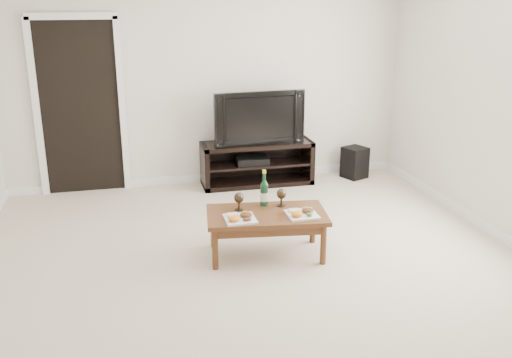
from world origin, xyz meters
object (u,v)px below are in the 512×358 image
at_px(subwoofer, 355,162).
at_px(coffee_table, 266,234).
at_px(media_console, 257,163).
at_px(television, 257,116).

height_order(subwoofer, coffee_table, coffee_table).
relative_size(subwoofer, coffee_table, 0.38).
relative_size(media_console, subwoofer, 3.42).
distance_m(subwoofer, coffee_table, 2.66).
bearing_deg(television, subwoofer, -5.54).
xyz_separation_m(television, coffee_table, (-0.41, -2.06, -0.67)).
xyz_separation_m(subwoofer, coffee_table, (-1.73, -2.02, 0.00)).
relative_size(television, subwoofer, 2.79).
relative_size(television, coffee_table, 1.05).
xyz_separation_m(media_console, coffee_table, (-0.41, -2.06, -0.07)).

